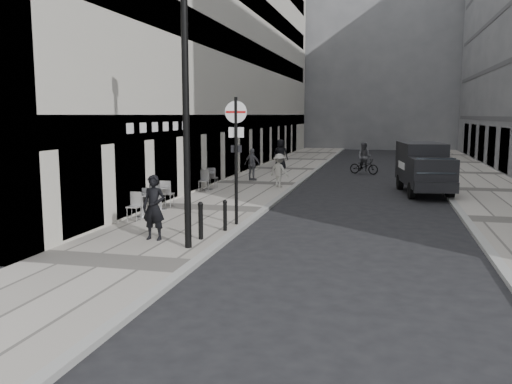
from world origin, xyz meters
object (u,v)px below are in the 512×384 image
walking_man (154,208)px  lamppost (186,100)px  panel_van (424,165)px  cyclist (364,162)px  sign_post (236,144)px

walking_man → lamppost: 3.22m
walking_man → panel_van: 14.17m
walking_man → lamppost: size_ratio=0.26×
lamppost → cyclist: lamppost is taller
sign_post → lamppost: lamppost is taller
walking_man → cyclist: (4.87, 19.56, -0.27)m
sign_post → panel_van: bearing=51.6°
sign_post → lamppost: 3.48m
lamppost → cyclist: size_ratio=3.56×
sign_post → walking_man: bearing=-126.9°
lamppost → panel_van: lamppost is taller
lamppost → cyclist: (3.64, 20.20, -3.17)m
walking_man → sign_post: sign_post is taller
sign_post → panel_van: sign_post is taller
sign_post → cyclist: 17.40m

